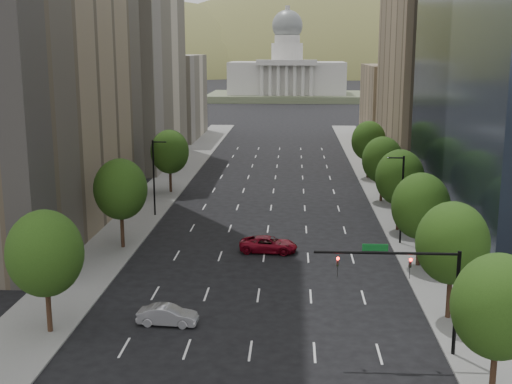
% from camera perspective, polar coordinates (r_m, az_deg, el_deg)
% --- Properties ---
extents(sidewalk_left, '(6.00, 200.00, 0.15)m').
position_cam_1_polar(sidewalk_left, '(74.76, -10.94, -2.91)').
color(sidewalk_left, slate).
rests_on(sidewalk_left, ground).
extents(sidewalk_right, '(6.00, 200.00, 0.15)m').
position_cam_1_polar(sidewalk_right, '(73.67, 13.19, -3.23)').
color(sidewalk_right, slate).
rests_on(sidewalk_right, ground).
extents(midrise_cream_left, '(14.00, 30.00, 35.00)m').
position_cam_1_polar(midrise_cream_left, '(116.30, -10.73, 11.10)').
color(midrise_cream_left, beige).
rests_on(midrise_cream_left, ground).
extents(filler_left, '(14.00, 26.00, 18.00)m').
position_cam_1_polar(filler_left, '(148.90, -7.56, 8.11)').
color(filler_left, beige).
rests_on(filler_left, ground).
extents(parking_tan_right, '(14.00, 30.00, 30.00)m').
position_cam_1_polar(parking_tan_right, '(112.30, 14.92, 9.60)').
color(parking_tan_right, '#8C7759').
rests_on(parking_tan_right, ground).
extents(filler_right, '(14.00, 26.00, 16.00)m').
position_cam_1_polar(filler_right, '(145.14, 12.17, 7.45)').
color(filler_right, '#8C7759').
rests_on(filler_right, ground).
extents(tree_right_0, '(5.20, 5.20, 8.39)m').
position_cam_1_polar(tree_right_0, '(39.29, 20.10, -9.23)').
color(tree_right_0, '#382316').
rests_on(tree_right_0, ground).
extents(tree_right_1, '(5.20, 5.20, 8.75)m').
position_cam_1_polar(tree_right_1, '(49.23, 16.50, -4.24)').
color(tree_right_1, '#382316').
rests_on(tree_right_1, ground).
extents(tree_right_2, '(5.20, 5.20, 8.61)m').
position_cam_1_polar(tree_right_2, '(60.62, 13.95, -1.19)').
color(tree_right_2, '#382316').
rests_on(tree_right_2, ground).
extents(tree_right_3, '(5.20, 5.20, 8.89)m').
position_cam_1_polar(tree_right_3, '(72.13, 12.24, 1.23)').
color(tree_right_3, '#382316').
rests_on(tree_right_3, ground).
extents(tree_right_4, '(5.20, 5.20, 8.46)m').
position_cam_1_polar(tree_right_4, '(85.84, 10.80, 2.72)').
color(tree_right_4, '#382316').
rests_on(tree_right_4, ground).
extents(tree_right_5, '(5.20, 5.20, 8.75)m').
position_cam_1_polar(tree_right_5, '(101.51, 9.65, 4.36)').
color(tree_right_5, '#382316').
rests_on(tree_right_5, ground).
extents(tree_left_0, '(5.20, 5.20, 8.75)m').
position_cam_1_polar(tree_left_0, '(47.10, -17.67, -5.05)').
color(tree_left_0, '#382316').
rests_on(tree_left_0, ground).
extents(tree_left_1, '(5.20, 5.20, 8.97)m').
position_cam_1_polar(tree_left_1, '(65.51, -11.55, 0.23)').
color(tree_left_1, '#382316').
rests_on(tree_left_1, ground).
extents(tree_left_2, '(5.20, 5.20, 8.68)m').
position_cam_1_polar(tree_left_2, '(90.54, -7.42, 3.45)').
color(tree_left_2, '#382316').
rests_on(tree_left_2, ground).
extents(streetlight_rn, '(1.70, 0.20, 9.00)m').
position_cam_1_polar(streetlight_rn, '(67.41, 12.37, -0.44)').
color(streetlight_rn, black).
rests_on(streetlight_rn, ground).
extents(streetlight_ln, '(1.70, 0.20, 9.00)m').
position_cam_1_polar(streetlight_ln, '(78.00, -8.73, 1.39)').
color(streetlight_ln, black).
rests_on(streetlight_ln, ground).
extents(traffic_signal, '(9.12, 0.40, 7.38)m').
position_cam_1_polar(traffic_signal, '(43.09, 13.72, -7.23)').
color(traffic_signal, black).
rests_on(traffic_signal, ground).
extents(capitol, '(60.00, 40.00, 35.20)m').
position_cam_1_polar(capitol, '(259.90, 2.67, 9.79)').
color(capitol, '#596647').
rests_on(capitol, ground).
extents(foothills, '(720.00, 413.00, 263.00)m').
position_cam_1_polar(foothills, '(612.86, 6.23, 6.74)').
color(foothills, olive).
rests_on(foothills, ground).
extents(car_silver, '(4.38, 1.78, 1.41)m').
position_cam_1_polar(car_silver, '(48.40, -7.59, -10.44)').
color(car_silver, '#A7A7AC').
rests_on(car_silver, ground).
extents(car_red_far, '(5.74, 2.99, 1.54)m').
position_cam_1_polar(car_red_far, '(64.31, 1.08, -4.51)').
color(car_red_far, maroon).
rests_on(car_red_far, ground).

